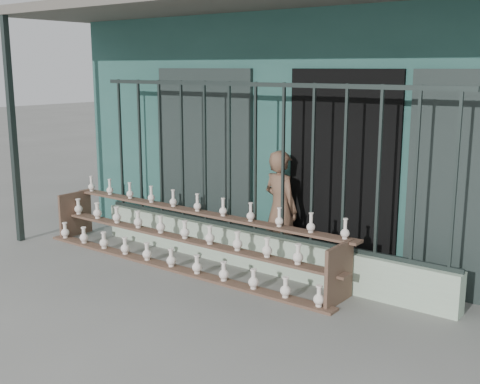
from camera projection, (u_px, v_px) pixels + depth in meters
The scene contains 6 objects.
ground at pixel (183, 300), 6.37m from camera, with size 60.00×60.00×0.00m, color slate.
workshop_building at pixel (366, 119), 9.33m from camera, with size 7.40×6.60×3.21m.
parapet_wall at pixel (255, 250), 7.34m from camera, with size 5.00×0.20×0.45m, color #B3CCAF.
security_fence at pixel (255, 159), 7.11m from camera, with size 5.00×0.04×1.80m.
shelf_rack at pixel (184, 236), 7.45m from camera, with size 4.50×0.68×0.85m.
elderly_woman at pixel (280, 209), 7.33m from camera, with size 0.53×0.35×1.44m, color brown.
Camera 1 is at (4.12, -4.41, 2.42)m, focal length 45.00 mm.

